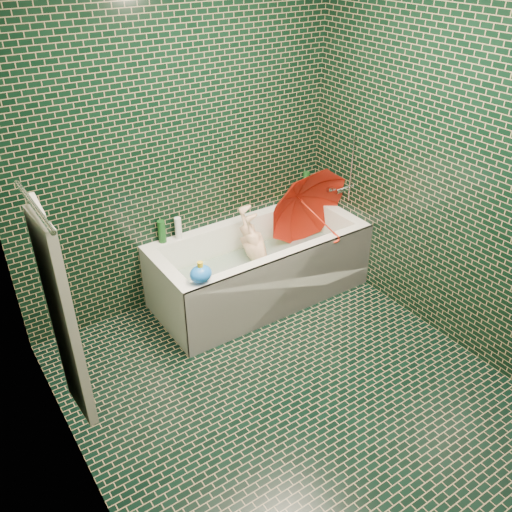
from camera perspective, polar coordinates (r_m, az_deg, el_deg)
floor at (r=3.67m, az=3.62°, el=-14.01°), size 2.80×2.80×0.00m
wall_back at (r=4.01m, az=-8.13°, el=11.30°), size 2.80×0.00×2.80m
wall_left at (r=2.45m, az=-20.49°, el=-4.86°), size 0.00×2.80×2.80m
wall_right at (r=3.79m, az=20.35°, el=8.42°), size 0.00×2.80×2.80m
bathtub at (r=4.37m, az=0.49°, el=-1.80°), size 1.70×0.75×0.55m
bath_mat at (r=4.42m, az=0.35°, el=-2.30°), size 1.35×0.47×0.01m
water at (r=4.34m, az=0.36°, el=-0.72°), size 1.48×0.53×0.00m
towel_rail at (r=2.50m, az=-22.37°, el=4.95°), size 0.02×0.58×0.02m
towel at (r=2.77m, az=-19.82°, el=-5.68°), size 0.08×0.44×1.12m
faucet at (r=4.56m, az=9.00°, el=7.33°), size 0.18×0.19×0.55m
child at (r=4.38m, az=0.41°, el=-0.26°), size 0.97×0.62×0.42m
umbrella at (r=4.39m, az=6.45°, el=4.16°), size 0.82×0.87×0.89m
soap_bottle_a at (r=4.85m, az=5.40°, el=6.23°), size 0.12×0.12×0.24m
soap_bottle_b at (r=4.83m, az=5.14°, el=6.11°), size 0.10×0.10×0.21m
soap_bottle_c at (r=4.78m, az=4.70°, el=5.85°), size 0.16×0.16×0.16m
bottle_right_tall at (r=4.78m, az=5.26°, el=7.44°), size 0.07×0.07×0.24m
bottle_right_pump at (r=4.82m, az=6.27°, el=7.09°), size 0.06×0.06×0.17m
bottle_left_tall at (r=4.15m, az=-9.88°, el=2.55°), size 0.07×0.07×0.18m
bottle_left_short at (r=4.18m, az=-8.19°, el=2.93°), size 0.06×0.06×0.17m
rubber_duck at (r=4.68m, az=3.23°, el=5.82°), size 0.11×0.08×0.08m
bath_toy at (r=3.65m, az=-5.84°, el=-1.87°), size 0.18×0.15×0.15m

